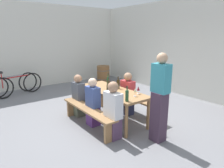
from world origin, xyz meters
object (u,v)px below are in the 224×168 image
object	(u,v)px
seated_guest_near_0	(79,96)
seated_guest_near_1	(93,103)
bench_far	(132,101)
bench_near	(88,112)
wine_glass_0	(138,89)
wine_glass_1	(90,80)
wine_barrel	(103,74)
tasting_table	(112,94)
wine_bottle_4	(108,82)
seated_guest_near_2	(113,112)
seated_guest_far_0	(128,95)
parked_bicycle_1	(18,85)
wine_bottle_2	(118,84)
parked_bicycle_0	(13,84)
wine_bottle_0	(109,85)
wine_bottle_3	(108,89)
wine_bottle_1	(127,96)
wine_glass_2	(135,91)
standing_host	(160,99)

from	to	relation	value
seated_guest_near_0	seated_guest_near_1	xyz separation A→B (m)	(0.69, -0.00, 0.01)
bench_far	seated_guest_near_0	xyz separation A→B (m)	(-0.71, -1.20, 0.16)
bench_near	wine_glass_0	size ratio (longest dim) A/B	10.55
wine_glass_1	seated_guest_near_0	world-z (taller)	seated_guest_near_0
wine_glass_1	seated_guest_near_0	distance (m)	0.55
wine_barrel	tasting_table	bearing A→B (deg)	-31.46
wine_bottle_4	seated_guest_near_0	size ratio (longest dim) A/B	0.32
seated_guest_near_2	seated_guest_far_0	world-z (taller)	seated_guest_near_2
tasting_table	parked_bicycle_1	size ratio (longest dim) A/B	1.15
seated_guest_near_2	wine_bottle_4	bearing A→B (deg)	58.57
wine_bottle_2	wine_glass_1	distance (m)	0.83
wine_bottle_2	seated_guest_near_0	distance (m)	1.06
seated_guest_near_0	parked_bicycle_0	world-z (taller)	seated_guest_near_0
wine_bottle_0	wine_glass_0	size ratio (longest dim) A/B	1.71
bench_far	wine_bottle_3	xyz separation A→B (m)	(0.24, -0.96, 0.52)
wine_bottle_1	seated_guest_near_0	size ratio (longest dim) A/B	0.29
tasting_table	parked_bicycle_1	xyz separation A→B (m)	(-3.55, -1.33, -0.29)
wine_glass_0	tasting_table	bearing A→B (deg)	-155.12
wine_bottle_1	wine_glass_2	distance (m)	0.38
wine_glass_1	seated_guest_near_2	distance (m)	1.60
wine_bottle_1	wine_bottle_2	bearing A→B (deg)	151.58
seated_guest_near_0	seated_guest_near_1	bearing A→B (deg)	-90.00
wine_bottle_2	parked_bicycle_0	xyz separation A→B (m)	(-3.72, -1.66, -0.49)
seated_guest_far_0	wine_barrel	distance (m)	3.61
wine_glass_1	parked_bicycle_0	xyz separation A→B (m)	(-2.96, -1.33, -0.50)
wine_glass_0	parked_bicycle_1	distance (m)	4.48
tasting_table	seated_guest_near_0	size ratio (longest dim) A/B	1.80
tasting_table	wine_barrel	xyz separation A→B (m)	(-3.31, 2.03, -0.29)
wine_glass_2	wine_barrel	distance (m)	4.47
wine_glass_1	seated_guest_near_2	world-z (taller)	seated_guest_near_2
parked_bicycle_0	parked_bicycle_1	bearing A→B (deg)	-75.10
parked_bicycle_1	seated_guest_far_0	bearing A→B (deg)	-76.35
tasting_table	wine_bottle_4	bearing A→B (deg)	160.56
wine_bottle_0	parked_bicycle_1	world-z (taller)	wine_bottle_0
wine_glass_2	seated_guest_near_0	size ratio (longest dim) A/B	0.16
wine_glass_2	seated_guest_near_1	distance (m)	1.00
wine_bottle_0	wine_glass_0	distance (m)	0.77
seated_guest_far_0	parked_bicycle_1	distance (m)	3.98
wine_barrel	parked_bicycle_1	size ratio (longest dim) A/B	0.44
wine_bottle_4	wine_glass_1	bearing A→B (deg)	-155.17
seated_guest_near_0	standing_host	distance (m)	2.17
wine_bottle_1	seated_guest_near_1	size ratio (longest dim) A/B	0.28
tasting_table	wine_bottle_1	distance (m)	0.89
bench_near	seated_guest_far_0	xyz separation A→B (m)	(-0.03, 1.20, 0.18)
wine_bottle_2	seated_guest_near_2	xyz separation A→B (m)	(0.76, -0.73, -0.31)
wine_glass_1	seated_guest_near_0	size ratio (longest dim) A/B	0.16
bench_far	wine_glass_1	bearing A→B (deg)	-135.03
wine_barrel	seated_guest_near_1	bearing A→B (deg)	-37.78
wine_bottle_1	seated_guest_far_0	world-z (taller)	seated_guest_far_0
tasting_table	wine_glass_0	distance (m)	0.69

